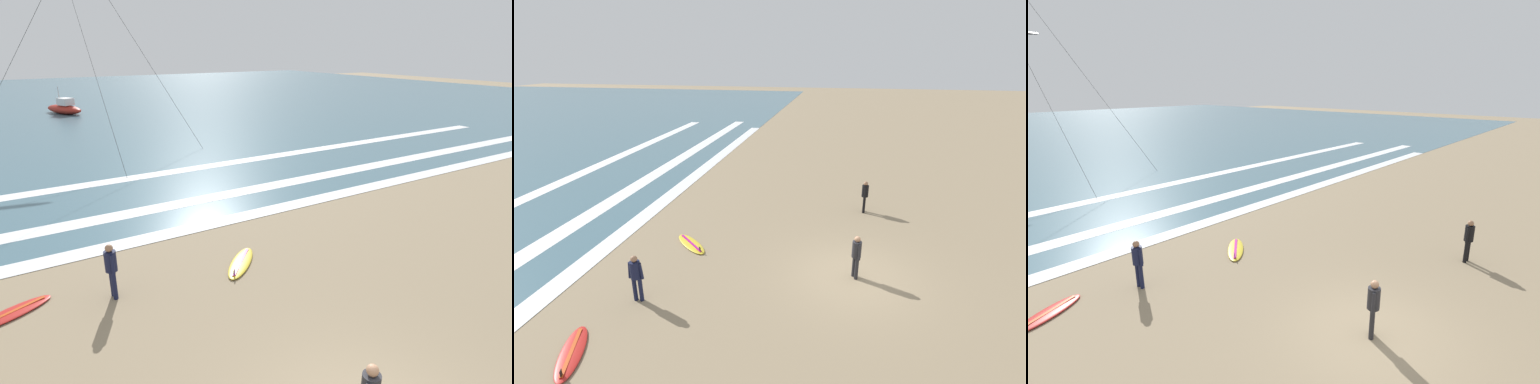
{
  "view_description": "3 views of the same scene",
  "coord_description": "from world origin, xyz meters",
  "views": [
    {
      "loc": [
        -4.57,
        -3.76,
        6.52
      ],
      "look_at": [
        0.22,
        4.08,
        3.31
      ],
      "focal_mm": 29.23,
      "sensor_mm": 36.0,
      "label": 1
    },
    {
      "loc": [
        -12.1,
        0.61,
        7.42
      ],
      "look_at": [
        -0.43,
        2.88,
        3.13
      ],
      "focal_mm": 26.9,
      "sensor_mm": 36.0,
      "label": 2
    },
    {
      "loc": [
        -7.8,
        -3.86,
        6.25
      ],
      "look_at": [
        1.31,
        4.12,
        2.79
      ],
      "focal_mm": 26.37,
      "sensor_mm": 36.0,
      "label": 3
    }
  ],
  "objects": [
    {
      "name": "surfer_foreground_main",
      "position": [
        -0.07,
        -0.08,
        0.96
      ],
      "size": [
        0.5,
        0.32,
        1.6
      ],
      "color": "#232328",
      "rests_on": "ground"
    },
    {
      "name": "surfer_mid_group",
      "position": [
        -2.74,
        6.69,
        0.96
      ],
      "size": [
        0.32,
        0.51,
        1.6
      ],
      "color": "#141938",
      "rests_on": "ground"
    },
    {
      "name": "wave_foam_shoreline",
      "position": [
        -1.78,
        9.83,
        0.01
      ],
      "size": [
        58.23,
        0.88,
        0.01
      ],
      "primitive_type": "cube",
      "color": "white",
      "rests_on": "ocean_surface"
    },
    {
      "name": "ground_plane",
      "position": [
        0.0,
        0.0,
        0.0
      ],
      "size": [
        160.0,
        160.0,
        0.0
      ],
      "primitive_type": "plane",
      "color": "#937F60"
    },
    {
      "name": "surfer_left_near",
      "position": [
        6.06,
        -0.6,
        0.96
      ],
      "size": [
        0.51,
        0.32,
        1.6
      ],
      "color": "black",
      "rests_on": "ground"
    },
    {
      "name": "surfboard_foreground_flat",
      "position": [
        1.13,
        6.49,
        0.05
      ],
      "size": [
        1.88,
        1.94,
        0.25
      ],
      "color": "yellow",
      "rests_on": "ground"
    },
    {
      "name": "surfboard_near_water",
      "position": [
        -5.23,
        7.25,
        0.05
      ],
      "size": [
        2.17,
        1.34,
        0.25
      ],
      "color": "red",
      "rests_on": "ground"
    },
    {
      "name": "wave_foam_mid_break",
      "position": [
        1.34,
        12.52,
        0.01
      ],
      "size": [
        58.97,
        0.99,
        0.01
      ],
      "primitive_type": "cube",
      "color": "white",
      "rests_on": "ocean_surface"
    },
    {
      "name": "wave_foam_outer_break",
      "position": [
        0.53,
        17.4,
        0.01
      ],
      "size": [
        57.91,
        0.96,
        0.01
      ],
      "primitive_type": "cube",
      "color": "white",
      "rests_on": "ocean_surface"
    }
  ]
}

